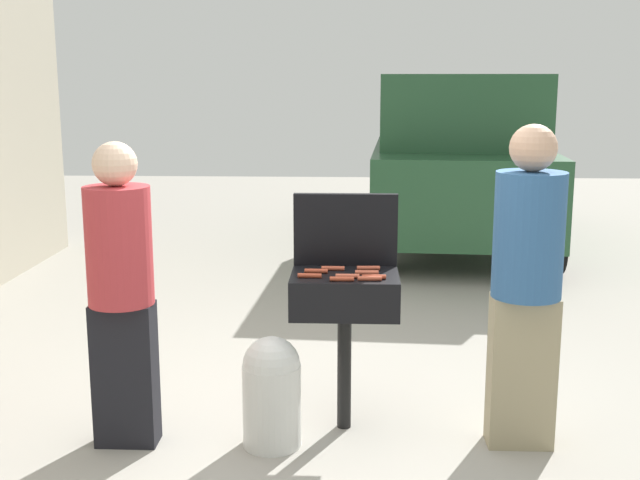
# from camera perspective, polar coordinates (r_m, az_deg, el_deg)

# --- Properties ---
(ground_plane) EXTENTS (24.00, 24.00, 0.00)m
(ground_plane) POSITION_cam_1_polar(r_m,az_deg,el_deg) (4.70, 0.02, -13.47)
(ground_plane) COLOR #9E998E
(bbq_grill) EXTENTS (0.60, 0.44, 0.91)m
(bbq_grill) POSITION_cam_1_polar(r_m,az_deg,el_deg) (4.49, 1.77, -4.20)
(bbq_grill) COLOR black
(bbq_grill) RESTS_ON ground
(grill_lid_open) EXTENTS (0.60, 0.05, 0.42)m
(grill_lid_open) POSITION_cam_1_polar(r_m,az_deg,el_deg) (4.63, 1.83, 0.74)
(grill_lid_open) COLOR black
(grill_lid_open) RESTS_ON bbq_grill
(hot_dog_0) EXTENTS (0.13, 0.03, 0.03)m
(hot_dog_0) POSITION_cam_1_polar(r_m,az_deg,el_deg) (4.35, 3.87, -2.64)
(hot_dog_0) COLOR #AD4228
(hot_dog_0) RESTS_ON bbq_grill
(hot_dog_1) EXTENTS (0.13, 0.03, 0.03)m
(hot_dog_1) POSITION_cam_1_polar(r_m,az_deg,el_deg) (4.53, 0.93, -2.03)
(hot_dog_1) COLOR #B74C33
(hot_dog_1) RESTS_ON bbq_grill
(hot_dog_2) EXTENTS (0.13, 0.04, 0.03)m
(hot_dog_2) POSITION_cam_1_polar(r_m,az_deg,el_deg) (4.55, 3.46, -2.01)
(hot_dog_2) COLOR #B74C33
(hot_dog_2) RESTS_ON bbq_grill
(hot_dog_3) EXTENTS (0.13, 0.03, 0.03)m
(hot_dog_3) POSITION_cam_1_polar(r_m,az_deg,el_deg) (4.30, 1.57, -2.79)
(hot_dog_3) COLOR #AD4228
(hot_dog_3) RESTS_ON bbq_grill
(hot_dog_4) EXTENTS (0.13, 0.03, 0.03)m
(hot_dog_4) POSITION_cam_1_polar(r_m,az_deg,el_deg) (4.44, 3.35, -2.33)
(hot_dog_4) COLOR #C6593D
(hot_dog_4) RESTS_ON bbq_grill
(hot_dog_5) EXTENTS (0.13, 0.03, 0.03)m
(hot_dog_5) POSITION_cam_1_polar(r_m,az_deg,el_deg) (4.36, 1.97, -2.58)
(hot_dog_5) COLOR #C6593D
(hot_dog_5) RESTS_ON bbq_grill
(hot_dog_6) EXTENTS (0.13, 0.03, 0.03)m
(hot_dog_6) POSITION_cam_1_polar(r_m,az_deg,el_deg) (4.47, -0.27, -2.22)
(hot_dog_6) COLOR #AD4228
(hot_dog_6) RESTS_ON bbq_grill
(hot_dog_7) EXTENTS (0.13, 0.03, 0.03)m
(hot_dog_7) POSITION_cam_1_polar(r_m,az_deg,el_deg) (4.37, -0.74, -2.55)
(hot_dog_7) COLOR #AD4228
(hot_dog_7) RESTS_ON bbq_grill
(hot_dog_8) EXTENTS (0.13, 0.03, 0.03)m
(hot_dog_8) POSITION_cam_1_polar(r_m,az_deg,el_deg) (4.31, 3.56, -2.75)
(hot_dog_8) COLOR #B74C33
(hot_dog_8) RESTS_ON bbq_grill
(propane_tank) EXTENTS (0.32, 0.32, 0.62)m
(propane_tank) POSITION_cam_1_polar(r_m,az_deg,el_deg) (4.42, -3.46, -10.58)
(propane_tank) COLOR silver
(propane_tank) RESTS_ON ground
(person_left) EXTENTS (0.35, 0.35, 1.66)m
(person_left) POSITION_cam_1_polar(r_m,az_deg,el_deg) (4.39, -13.99, -3.10)
(person_left) COLOR black
(person_left) RESTS_ON ground
(person_right) EXTENTS (0.37, 0.37, 1.75)m
(person_right) POSITION_cam_1_polar(r_m,az_deg,el_deg) (4.37, 14.49, -2.53)
(person_right) COLOR gray
(person_right) RESTS_ON ground
(parked_minivan) EXTENTS (2.24, 4.50, 2.02)m
(parked_minivan) POSITION_cam_1_polar(r_m,az_deg,el_deg) (9.80, 9.66, 5.71)
(parked_minivan) COLOR #234C2D
(parked_minivan) RESTS_ON ground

